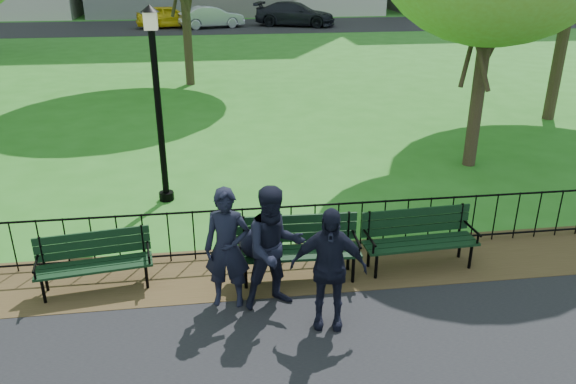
{
  "coord_description": "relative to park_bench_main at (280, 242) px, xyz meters",
  "views": [
    {
      "loc": [
        -0.58,
        -6.27,
        4.68
      ],
      "look_at": [
        0.48,
        1.5,
        1.36
      ],
      "focal_mm": 35.0,
      "sensor_mm": 36.0,
      "label": 1
    }
  ],
  "objects": [
    {
      "name": "ground",
      "position": [
        -0.31,
        -1.21,
        -0.66
      ],
      "size": [
        120.0,
        120.0,
        0.0
      ],
      "primitive_type": "plane",
      "color": "#27681B"
    },
    {
      "name": "dirt_strip",
      "position": [
        -0.31,
        0.29,
        -0.65
      ],
      "size": [
        60.0,
        1.6,
        0.01
      ],
      "primitive_type": "cube",
      "color": "#3A2D18",
      "rests_on": "ground"
    },
    {
      "name": "far_street",
      "position": [
        -0.31,
        33.79,
        -0.66
      ],
      "size": [
        70.0,
        9.0,
        0.01
      ],
      "primitive_type": "cube",
      "color": "black",
      "rests_on": "ground"
    },
    {
      "name": "iron_fence",
      "position": [
        -0.31,
        0.79,
        -0.16
      ],
      "size": [
        24.06,
        0.06,
        1.0
      ],
      "color": "black",
      "rests_on": "ground"
    },
    {
      "name": "park_bench_main",
      "position": [
        0.0,
        0.0,
        0.0
      ],
      "size": [
        1.91,
        0.65,
        1.07
      ],
      "rotation": [
        0.0,
        0.0,
        -0.03
      ],
      "color": "black",
      "rests_on": "ground"
    },
    {
      "name": "park_bench_left_a",
      "position": [
        -2.78,
        0.18,
        -0.12
      ],
      "size": [
        1.73,
        0.74,
        0.95
      ],
      "rotation": [
        0.0,
        0.0,
        0.14
      ],
      "color": "black",
      "rests_on": "ground"
    },
    {
      "name": "park_bench_right_a",
      "position": [
        2.25,
        0.15,
        -0.07
      ],
      "size": [
        1.85,
        0.66,
        1.03
      ],
      "rotation": [
        0.0,
        0.0,
        0.05
      ],
      "color": "black",
      "rests_on": "ground"
    },
    {
      "name": "lamppost",
      "position": [
        -1.94,
        3.39,
        1.44
      ],
      "size": [
        0.35,
        0.35,
        3.85
      ],
      "color": "black",
      "rests_on": "ground"
    },
    {
      "name": "person_left",
      "position": [
        -0.8,
        -0.53,
        0.24
      ],
      "size": [
        0.72,
        0.54,
        1.78
      ],
      "primitive_type": "imported",
      "rotation": [
        0.0,
        0.0,
        -0.19
      ],
      "color": "black",
      "rests_on": "asphalt_path"
    },
    {
      "name": "person_mid",
      "position": [
        -0.15,
        -0.66,
        0.26
      ],
      "size": [
        0.97,
        0.64,
        1.83
      ],
      "primitive_type": "imported",
      "rotation": [
        0.0,
        0.0,
        0.21
      ],
      "color": "black",
      "rests_on": "asphalt_path"
    },
    {
      "name": "person_right",
      "position": [
        0.5,
        -1.21,
        0.21
      ],
      "size": [
        1.08,
        0.62,
        1.73
      ],
      "primitive_type": "imported",
      "rotation": [
        0.0,
        0.0,
        -0.21
      ],
      "color": "black",
      "rests_on": "asphalt_path"
    },
    {
      "name": "taxi",
      "position": [
        -3.56,
        33.33,
        0.1
      ],
      "size": [
        4.67,
        2.58,
        1.5
      ],
      "primitive_type": "imported",
      "rotation": [
        0.0,
        0.0,
        1.76
      ],
      "color": "gold",
      "rests_on": "far_street"
    },
    {
      "name": "sedan_silver",
      "position": [
        -0.69,
        32.89,
        0.08
      ],
      "size": [
        4.67,
        2.8,
        1.45
      ],
      "primitive_type": "imported",
      "rotation": [
        0.0,
        0.0,
        1.88
      ],
      "color": "#A2A5A9",
      "rests_on": "far_street"
    },
    {
      "name": "sedan_dark",
      "position": [
        5.18,
        33.23,
        0.16
      ],
      "size": [
        6.05,
        4.13,
        1.63
      ],
      "primitive_type": "imported",
      "rotation": [
        0.0,
        0.0,
        1.21
      ],
      "color": "black",
      "rests_on": "far_street"
    }
  ]
}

